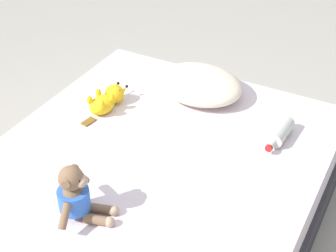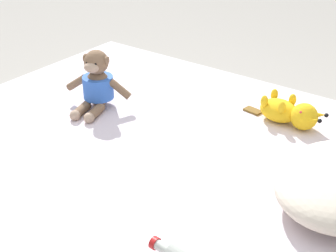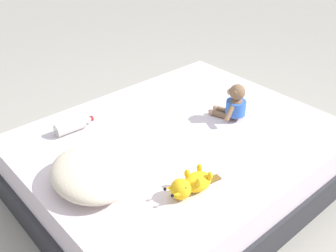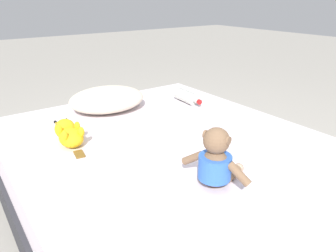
# 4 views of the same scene
# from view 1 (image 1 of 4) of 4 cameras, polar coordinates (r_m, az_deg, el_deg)

# --- Properties ---
(ground_plane) EXTENTS (16.00, 16.00, 0.00)m
(ground_plane) POSITION_cam_1_polar(r_m,az_deg,el_deg) (2.48, -2.30, -11.39)
(ground_plane) COLOR #9E998E
(bed) EXTENTS (1.45, 1.80, 0.39)m
(bed) POSITION_cam_1_polar(r_m,az_deg,el_deg) (2.35, -2.41, -8.19)
(bed) COLOR #2D2D33
(bed) RESTS_ON ground_plane
(pillow) EXTENTS (0.49, 0.41, 0.14)m
(pillow) POSITION_cam_1_polar(r_m,az_deg,el_deg) (2.64, 3.54, 4.71)
(pillow) COLOR beige
(pillow) RESTS_ON bed
(plush_monkey) EXTENTS (0.24, 0.28, 0.24)m
(plush_monkey) POSITION_cam_1_polar(r_m,az_deg,el_deg) (1.96, -10.25, -7.77)
(plush_monkey) COLOR brown
(plush_monkey) RESTS_ON bed
(plush_yellow_creature) EXTENTS (0.12, 0.33, 0.10)m
(plush_yellow_creature) POSITION_cam_1_polar(r_m,az_deg,el_deg) (2.57, -6.82, 2.96)
(plush_yellow_creature) COLOR yellow
(plush_yellow_creature) RESTS_ON bed
(glass_bottle) EXTENTS (0.09, 0.24, 0.08)m
(glass_bottle) POSITION_cam_1_polar(r_m,az_deg,el_deg) (2.40, 12.45, -0.70)
(glass_bottle) COLOR #B7BCB2
(glass_bottle) RESTS_ON bed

